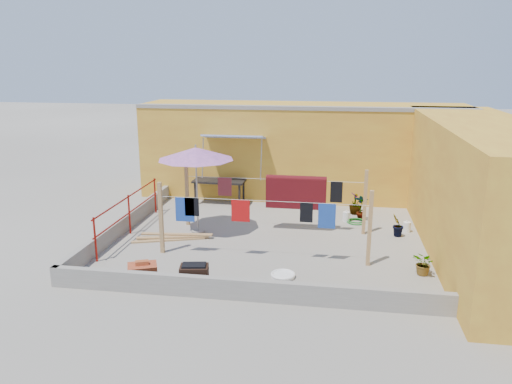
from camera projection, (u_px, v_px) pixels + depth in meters
ground at (270, 239)px, 13.37m from camera, size 80.00×80.00×0.00m
wall_back at (302, 150)px, 17.36m from camera, size 11.00×3.27×3.21m
wall_right at (481, 189)px, 12.17m from camera, size 2.40×9.00×3.20m
parapet_front at (246, 290)px, 9.90m from camera, size 8.30×0.16×0.44m
parapet_left at (125, 223)px, 13.94m from camera, size 0.16×7.30×0.44m
red_railing at (129, 209)px, 13.59m from camera, size 0.05×4.20×1.10m
clothesline_rig at (289, 196)px, 13.53m from camera, size 5.09×2.35×1.80m
patio_umbrella at (196, 154)px, 13.29m from camera, size 2.61×2.61×2.47m
outdoor_table at (220, 182)px, 16.57m from camera, size 1.72×0.89×0.80m
brick_stack at (143, 274)px, 10.61m from camera, size 0.73×0.64×0.53m
lumber_pile at (173, 237)px, 13.31m from camera, size 2.05×0.80×0.12m
brazier at (194, 276)px, 10.43m from camera, size 0.65×0.49×0.53m
white_basin at (283, 275)px, 10.99m from camera, size 0.55×0.55×0.10m
water_jug_a at (407, 227)px, 13.87m from camera, size 0.21×0.21×0.33m
water_jug_b at (346, 216)px, 14.80m from camera, size 0.21×0.21×0.33m
green_hose at (356, 221)px, 14.69m from camera, size 0.55×0.55×0.08m
plant_back_a at (302, 195)px, 16.23m from camera, size 0.86×0.81×0.78m
plant_back_b at (355, 203)px, 15.45m from camera, size 0.47×0.47×0.68m
plant_right_a at (361, 207)px, 14.87m from camera, size 0.47×0.38×0.78m
plant_right_b at (398, 225)px, 13.45m from camera, size 0.43×0.46×0.65m
plant_right_c at (424, 264)px, 11.04m from camera, size 0.64×0.65×0.54m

